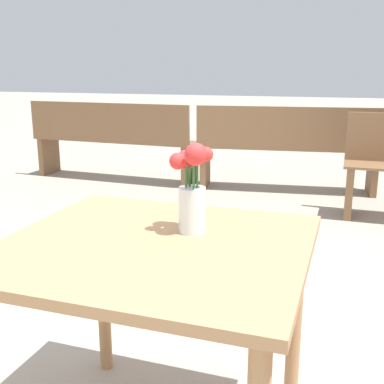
{
  "coord_description": "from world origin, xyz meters",
  "views": [
    {
      "loc": [
        0.5,
        -1.21,
        1.21
      ],
      "look_at": [
        0.08,
        0.11,
        0.85
      ],
      "focal_mm": 45.0,
      "sensor_mm": 36.0,
      "label": 1
    }
  ],
  "objects_px": {
    "bench_middle": "(111,138)",
    "bench_far": "(287,145)",
    "flower_vase": "(192,192)",
    "table_front": "(155,274)"
  },
  "relations": [
    {
      "from": "table_front",
      "to": "bench_far",
      "type": "distance_m",
      "value": 3.52
    },
    {
      "from": "bench_far",
      "to": "bench_middle",
      "type": "bearing_deg",
      "value": -178.08
    },
    {
      "from": "bench_middle",
      "to": "bench_far",
      "type": "bearing_deg",
      "value": 1.92
    },
    {
      "from": "flower_vase",
      "to": "bench_far",
      "type": "bearing_deg",
      "value": 91.58
    },
    {
      "from": "table_front",
      "to": "bench_far",
      "type": "relative_size",
      "value": 0.49
    },
    {
      "from": "flower_vase",
      "to": "bench_middle",
      "type": "height_order",
      "value": "flower_vase"
    },
    {
      "from": "bench_middle",
      "to": "bench_far",
      "type": "distance_m",
      "value": 1.88
    },
    {
      "from": "bench_far",
      "to": "table_front",
      "type": "bearing_deg",
      "value": -89.72
    },
    {
      "from": "table_front",
      "to": "bench_far",
      "type": "xyz_separation_m",
      "value": [
        -0.02,
        3.52,
        -0.15
      ]
    },
    {
      "from": "table_front",
      "to": "bench_middle",
      "type": "distance_m",
      "value": 3.94
    }
  ]
}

